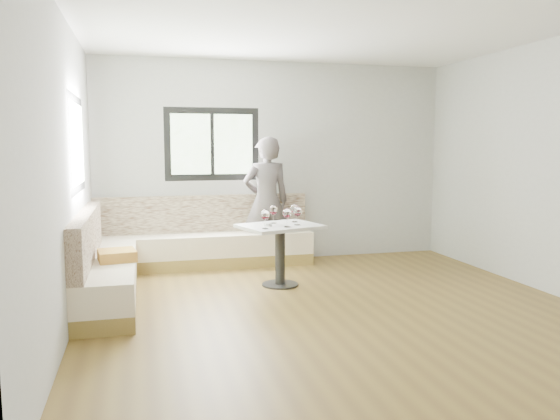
% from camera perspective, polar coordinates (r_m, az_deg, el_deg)
% --- Properties ---
extents(room, '(5.01, 5.01, 2.81)m').
position_cam_1_polar(room, '(5.44, 4.89, 4.36)').
color(room, brown).
rests_on(room, ground).
extents(banquette, '(2.90, 2.80, 0.95)m').
position_cam_1_polar(banquette, '(6.81, -11.77, -4.41)').
color(banquette, olive).
rests_on(banquette, ground).
extents(table, '(1.04, 0.91, 0.72)m').
position_cam_1_polar(table, '(6.36, 0.00, -3.16)').
color(table, black).
rests_on(table, ground).
extents(person, '(0.66, 0.45, 1.75)m').
position_cam_1_polar(person, '(7.45, -1.44, 0.92)').
color(person, '#50484A').
rests_on(person, ground).
extents(olive_ramekin, '(0.09, 0.09, 0.04)m').
position_cam_1_polar(olive_ramekin, '(6.24, -1.29, -1.51)').
color(olive_ramekin, white).
rests_on(olive_ramekin, table).
extents(wine_glass_a, '(0.10, 0.10, 0.22)m').
position_cam_1_polar(wine_glass_a, '(6.01, -1.57, -0.55)').
color(wine_glass_a, white).
rests_on(wine_glass_a, table).
extents(wine_glass_b, '(0.10, 0.10, 0.22)m').
position_cam_1_polar(wine_glass_b, '(6.14, 0.75, -0.40)').
color(wine_glass_b, white).
rests_on(wine_glass_b, table).
extents(wine_glass_c, '(0.10, 0.10, 0.22)m').
position_cam_1_polar(wine_glass_c, '(6.30, 1.82, -0.21)').
color(wine_glass_c, white).
rests_on(wine_glass_c, table).
extents(wine_glass_d, '(0.10, 0.10, 0.22)m').
position_cam_1_polar(wine_glass_d, '(6.43, -0.68, -0.06)').
color(wine_glass_d, white).
rests_on(wine_glass_d, table).
extents(wine_glass_e, '(0.10, 0.10, 0.22)m').
position_cam_1_polar(wine_glass_e, '(6.54, 1.53, 0.05)').
color(wine_glass_e, white).
rests_on(wine_glass_e, table).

